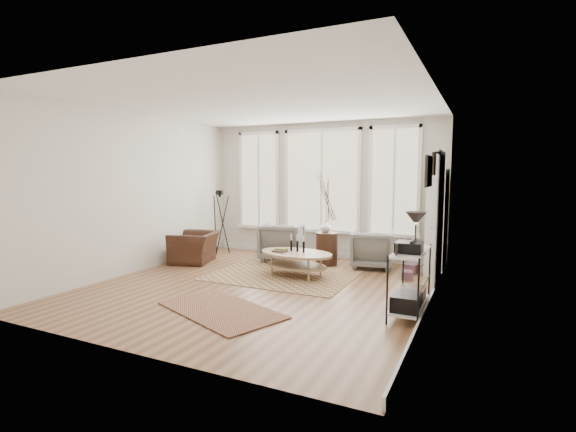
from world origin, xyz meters
The scene contains 17 objects.
room centered at (0.02, 0.03, 1.43)m, with size 5.50×5.54×2.90m.
bay_window centered at (0.00, 2.71, 1.61)m, with size 4.14×0.12×2.24m.
door centered at (2.57, 1.15, 1.12)m, with size 0.09×1.06×2.22m.
bookcase centered at (2.44, 2.23, 0.96)m, with size 0.31×0.85×2.06m.
low_shelf centered at (2.38, -0.30, 0.51)m, with size 0.38×1.08×1.30m.
wall_art centered at (2.58, -0.27, 1.88)m, with size 0.04×0.88×0.44m.
rug_main centered at (0.00, 0.79, 0.01)m, with size 2.47×1.85×0.01m, color brown.
rug_runner centered at (0.09, -1.26, 0.01)m, with size 1.74×0.97×0.01m, color maroon.
coffee_table centered at (0.22, 0.87, 0.34)m, with size 1.46×1.03×0.63m.
armchair_left centered at (-0.60, 1.99, 0.39)m, with size 0.84×0.87×0.79m, color slate.
armchair_right centered at (1.28, 2.10, 0.36)m, with size 0.77×0.79×0.72m, color slate.
side_table centered at (0.39, 2.00, 0.87)m, with size 0.43×0.43×1.81m.
vase centered at (0.33, 2.09, 0.75)m, with size 0.21×0.21×0.22m, color silver.
accent_chair centered at (-2.14, 1.04, 0.31)m, with size 0.83×0.95×0.62m, color #371D12.
tripod_camera centered at (-2.21, 2.07, 0.66)m, with size 0.51×0.51×1.44m.
book_stack_near centered at (2.05, 1.98, 0.09)m, with size 0.22×0.27×0.18m, color maroon.
book_stack_far centered at (2.05, 1.48, 0.07)m, with size 0.18×0.23×0.15m, color maroon.
Camera 1 is at (3.22, -5.75, 1.83)m, focal length 26.00 mm.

